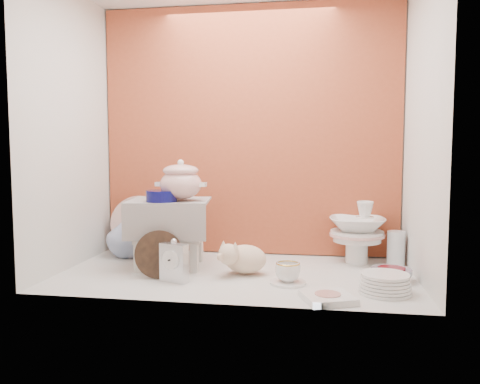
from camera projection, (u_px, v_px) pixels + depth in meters
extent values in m
plane|color=silver|center=(236.00, 273.00, 2.46)|extent=(1.80, 1.80, 0.00)
cube|color=#A8482A|center=(249.00, 131.00, 2.89)|extent=(1.80, 0.06, 1.50)
cube|color=silver|center=(69.00, 128.00, 2.54)|extent=(0.06, 1.00, 1.50)
cube|color=silver|center=(423.00, 125.00, 2.25)|extent=(0.06, 1.00, 1.50)
cylinder|color=#0A0B51|center=(161.00, 196.00, 2.48)|extent=(0.18, 0.18, 0.06)
imported|color=white|center=(129.00, 234.00, 2.85)|extent=(0.29, 0.29, 0.27)
cube|color=silver|center=(174.00, 261.00, 2.29)|extent=(0.15, 0.10, 0.21)
ellipsoid|color=beige|center=(245.00, 259.00, 2.43)|extent=(0.33, 0.28, 0.16)
cylinder|color=white|center=(288.00, 283.00, 2.26)|extent=(0.23, 0.23, 0.01)
imported|color=white|center=(288.00, 272.00, 2.26)|extent=(0.14, 0.14, 0.09)
cube|color=white|center=(328.00, 298.00, 2.01)|extent=(0.26, 0.26, 0.03)
cylinder|color=white|center=(385.00, 283.00, 2.11)|extent=(0.24, 0.24, 0.09)
imported|color=silver|center=(391.00, 275.00, 2.31)|extent=(0.25, 0.25, 0.06)
cylinder|color=silver|center=(396.00, 249.00, 2.61)|extent=(0.12, 0.12, 0.19)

